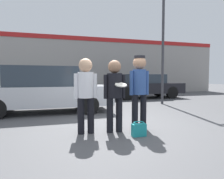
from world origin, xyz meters
The scene contains 10 objects.
ground_plane centered at (0.00, 0.00, 0.00)m, with size 56.00×56.00×0.00m, color #4C4C4F.
storefront_building centered at (0.00, 10.18, 2.14)m, with size 24.00×0.22×4.22m.
person_left centered at (-0.89, -0.16, 0.99)m, with size 0.51×0.34×1.66m.
person_middle_with_frisbee centered at (-0.24, -0.24, 0.97)m, with size 0.51×0.54×1.63m.
person_right centered at (0.40, -0.17, 1.06)m, with size 0.49×0.32×1.76m.
parked_car_near centered at (-1.81, 2.93, 0.79)m, with size 4.55×1.81×1.62m.
parked_car_far centered at (3.77, 6.41, 0.74)m, with size 4.54×1.78×1.43m.
street_lamp centered at (3.61, 3.75, 3.31)m, with size 1.17×0.35×5.37m.
shrub centered at (-2.82, 9.32, 0.67)m, with size 1.35×1.35×1.35m.
handbag centered at (0.15, -0.71, 0.15)m, with size 0.30×0.23×0.30m.
Camera 1 is at (-1.62, -4.52, 1.25)m, focal length 32.00 mm.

